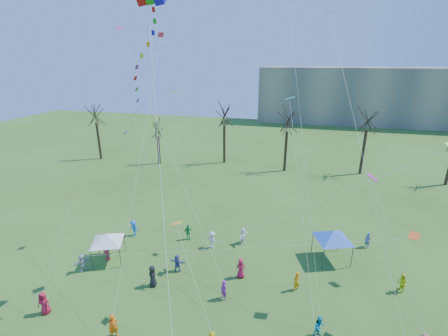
% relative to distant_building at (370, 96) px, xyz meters
% --- Properties ---
extents(distant_building, '(60.00, 14.00, 15.00)m').
position_rel_distant_building_xyz_m(distant_building, '(0.00, 0.00, 0.00)').
color(distant_building, gray).
rests_on(distant_building, ground).
extents(bare_tree_row, '(70.56, 9.17, 11.03)m').
position_rel_distant_building_xyz_m(bare_tree_row, '(-19.91, -45.49, -0.34)').
color(bare_tree_row, black).
rests_on(bare_tree_row, ground).
extents(big_box_kite, '(3.23, 5.44, 20.99)m').
position_rel_distant_building_xyz_m(big_box_kite, '(-27.55, -76.20, 8.87)').
color(big_box_kite, red).
rests_on(big_box_kite, ground).
extents(canopy_tent_white, '(3.40, 3.40, 2.75)m').
position_rel_distant_building_xyz_m(canopy_tent_white, '(-33.76, -73.89, -5.17)').
color(canopy_tent_white, '#3F3F44').
rests_on(canopy_tent_white, ground).
extents(canopy_tent_blue, '(3.75, 3.75, 2.99)m').
position_rel_distant_building_xyz_m(canopy_tent_blue, '(-14.23, -68.85, -4.96)').
color(canopy_tent_blue, '#3F3F44').
rests_on(canopy_tent_blue, ground).
extents(festival_crowd, '(26.98, 16.29, 1.84)m').
position_rel_distant_building_xyz_m(festival_crowd, '(-23.55, -74.91, -6.65)').
color(festival_crowd, '#B11633').
rests_on(festival_crowd, ground).
extents(small_kites_aloft, '(30.51, 18.06, 34.80)m').
position_rel_distant_building_xyz_m(small_kites_aloft, '(-21.41, -71.27, 5.00)').
color(small_kites_aloft, '#EDAE0C').
rests_on(small_kites_aloft, ground).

